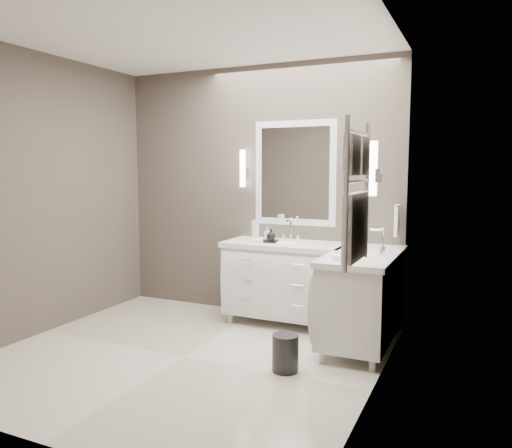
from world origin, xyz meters
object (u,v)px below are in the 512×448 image
at_px(towel_ladder, 356,202).
at_px(waste_bin, 285,353).
at_px(vanity_back, 285,277).
at_px(vanity_right, 363,293).

relative_size(towel_ladder, waste_bin, 3.04).
relative_size(vanity_back, vanity_right, 1.00).
bearing_deg(vanity_back, towel_ladder, -55.90).
relative_size(vanity_right, towel_ladder, 1.38).
xyz_separation_m(vanity_back, towel_ladder, (1.10, -1.63, 0.91)).
xyz_separation_m(vanity_back, vanity_right, (0.88, -0.33, 0.00)).
distance_m(towel_ladder, waste_bin, 1.48).
height_order(vanity_back, vanity_right, same).
distance_m(vanity_right, towel_ladder, 1.60).
height_order(vanity_back, waste_bin, vanity_back).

